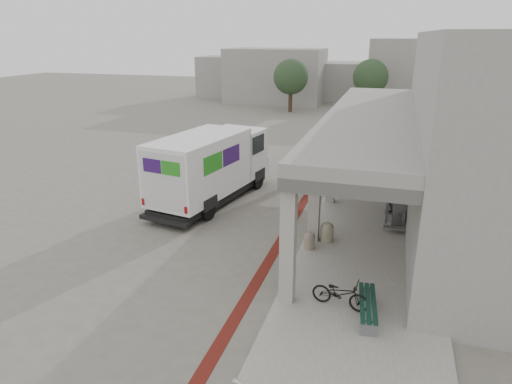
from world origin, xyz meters
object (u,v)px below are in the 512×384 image
(utility_cabinet, at_px, (398,210))
(bicycle_black, at_px, (340,293))
(bench, at_px, (368,306))
(fedex_truck, at_px, (211,165))

(utility_cabinet, height_order, bicycle_black, utility_cabinet)
(bench, height_order, bicycle_black, bicycle_black)
(bench, bearing_deg, bicycle_black, 154.76)
(fedex_truck, xyz_separation_m, bicycle_black, (6.37, -6.83, -1.10))
(fedex_truck, relative_size, utility_cabinet, 6.57)
(fedex_truck, relative_size, bicycle_black, 4.86)
(utility_cabinet, relative_size, bicycle_black, 0.74)
(utility_cabinet, distance_m, bicycle_black, 6.32)
(bicycle_black, bearing_deg, bench, -99.23)
(bench, height_order, utility_cabinet, utility_cabinet)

